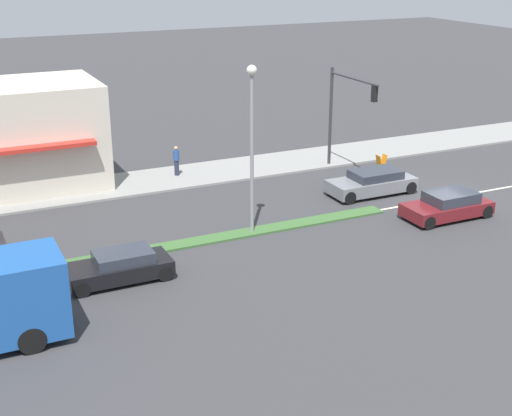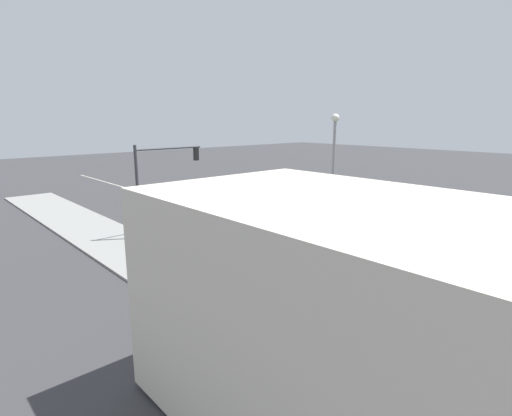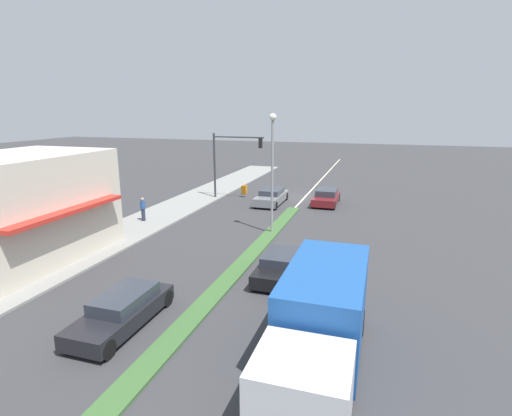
# 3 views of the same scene
# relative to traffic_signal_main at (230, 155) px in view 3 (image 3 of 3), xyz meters

# --- Properties ---
(ground_plane) EXTENTS (160.00, 160.00, 0.00)m
(ground_plane) POSITION_rel_traffic_signal_main_xyz_m (-6.12, 15.74, -3.90)
(ground_plane) COLOR #38383A
(sidewalk_right) EXTENTS (4.00, 73.00, 0.12)m
(sidewalk_right) POSITION_rel_traffic_signal_main_xyz_m (2.88, 16.24, -3.84)
(sidewalk_right) COLOR gray
(sidewalk_right) RESTS_ON ground
(median_strip) EXTENTS (0.90, 46.00, 0.10)m
(median_strip) POSITION_rel_traffic_signal_main_xyz_m (-6.12, 24.74, -3.85)
(median_strip) COLOR #3D6633
(median_strip) RESTS_ON ground
(lane_marking_center) EXTENTS (0.16, 60.00, 0.01)m
(lane_marking_center) POSITION_rel_traffic_signal_main_xyz_m (-6.12, -2.26, -3.90)
(lane_marking_center) COLOR beige
(lane_marking_center) RESTS_ON ground
(building_corner_store) EXTENTS (6.53, 9.05, 5.41)m
(building_corner_store) POSITION_rel_traffic_signal_main_xyz_m (4.90, 17.09, -1.08)
(building_corner_store) COLOR beige
(building_corner_store) RESTS_ON sidewalk_right
(traffic_signal_main) EXTENTS (4.59, 0.34, 5.60)m
(traffic_signal_main) POSITION_rel_traffic_signal_main_xyz_m (0.00, 0.00, 0.00)
(traffic_signal_main) COLOR #333338
(traffic_signal_main) RESTS_ON sidewalk_right
(street_lamp) EXTENTS (0.44, 0.44, 7.37)m
(street_lamp) POSITION_rel_traffic_signal_main_xyz_m (-6.12, 8.50, 0.88)
(street_lamp) COLOR gray
(street_lamp) RESTS_ON median_strip
(pedestrian) EXTENTS (0.34, 0.34, 1.66)m
(pedestrian) POSITION_rel_traffic_signal_main_xyz_m (3.09, 8.79, -2.91)
(pedestrian) COLOR #282D42
(pedestrian) RESTS_ON sidewalk_right
(warning_aframe_sign) EXTENTS (0.45, 0.53, 0.84)m
(warning_aframe_sign) POSITION_rel_traffic_signal_main_xyz_m (-0.48, -2.33, -3.47)
(warning_aframe_sign) COLOR orange
(warning_aframe_sign) RESTS_ON ground
(delivery_truck) EXTENTS (2.44, 7.50, 2.87)m
(delivery_truck) POSITION_rel_traffic_signal_main_xyz_m (-11.12, 21.13, -2.43)
(delivery_truck) COLOR silver
(delivery_truck) RESTS_ON ground
(sedan_dark) EXTENTS (1.75, 4.54, 1.22)m
(sedan_dark) POSITION_rel_traffic_signal_main_xyz_m (-3.92, 20.96, -3.31)
(sedan_dark) COLOR black
(sedan_dark) RESTS_ON ground
(suv_grey) EXTENTS (1.91, 4.56, 1.24)m
(suv_grey) POSITION_rel_traffic_signal_main_xyz_m (-3.92, 0.63, -3.29)
(suv_grey) COLOR slate
(suv_grey) RESTS_ON ground
(suv_black) EXTENTS (1.73, 3.96, 1.18)m
(suv_black) POSITION_rel_traffic_signal_main_xyz_m (-8.32, 15.09, -3.33)
(suv_black) COLOR black
(suv_black) RESTS_ON ground
(sedan_maroon) EXTENTS (1.90, 4.20, 1.25)m
(sedan_maroon) POSITION_rel_traffic_signal_main_xyz_m (-8.32, -0.64, -3.30)
(sedan_maroon) COLOR maroon
(sedan_maroon) RESTS_ON ground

